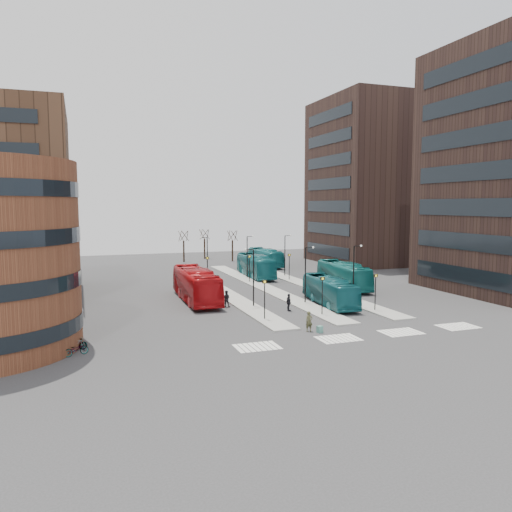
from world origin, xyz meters
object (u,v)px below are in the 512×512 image
object	(u,v)px
teal_bus_a	(330,291)
commuter_b	(289,302)
teal_bus_c	(343,275)
commuter_a	(226,299)
traveller	(309,321)
teal_bus_b	(255,266)
bicycle_far	(76,344)
teal_bus_d	(265,257)
bicycle_near	(76,349)
commuter_c	(326,298)
suitcase	(320,329)
red_bus	(196,285)
bicycle_mid	(76,345)

from	to	relation	value
teal_bus_a	commuter_b	world-z (taller)	teal_bus_a
teal_bus_c	commuter_a	distance (m)	18.95
traveller	commuter_a	xyz separation A→B (m)	(-3.82, 12.26, 0.01)
teal_bus_b	bicycle_far	bearing A→B (deg)	-125.56
teal_bus_a	commuter_b	distance (m)	5.64
teal_bus_a	teal_bus_c	world-z (taller)	teal_bus_c
traveller	bicycle_far	bearing A→B (deg)	179.73
teal_bus_b	commuter_a	distance (m)	22.26
teal_bus_d	bicycle_near	world-z (taller)	teal_bus_d
teal_bus_b	commuter_a	size ratio (longest dim) A/B	6.82
commuter_c	bicycle_near	world-z (taller)	commuter_c
suitcase	commuter_c	size ratio (longest dim) A/B	0.39
red_bus	commuter_b	xyz separation A→B (m)	(7.71, -8.39, -0.95)
suitcase	bicycle_near	xyz separation A→B (m)	(-19.41, 0.10, 0.17)
suitcase	bicycle_near	size ratio (longest dim) A/B	0.33
teal_bus_b	teal_bus_c	xyz separation A→B (m)	(7.47, -13.14, 0.01)
suitcase	teal_bus_c	xyz separation A→B (m)	(13.25, 19.52, 1.40)
traveller	teal_bus_c	bearing A→B (deg)	56.32
commuter_b	bicycle_far	world-z (taller)	commuter_b
teal_bus_c	commuter_c	xyz separation A→B (m)	(-7.19, -8.91, -0.95)
commuter_c	bicycle_far	distance (m)	26.99
suitcase	red_bus	size ratio (longest dim) A/B	0.04
red_bus	teal_bus_a	xyz separation A→B (m)	(13.12, -6.93, -0.33)
commuter_a	bicycle_far	xyz separation A→B (m)	(-14.91, -11.26, -0.48)
commuter_c	bicycle_near	size ratio (longest dim) A/B	0.86
traveller	commuter_c	xyz separation A→B (m)	(6.74, 9.93, -0.13)
traveller	bicycle_far	distance (m)	18.77
suitcase	bicycle_near	world-z (taller)	bicycle_near
teal_bus_c	commuter_b	size ratio (longest dim) A/B	6.80
traveller	commuter_b	size ratio (longest dim) A/B	0.98
commuter_b	bicycle_far	bearing A→B (deg)	110.72
commuter_a	bicycle_far	distance (m)	18.69
teal_bus_c	commuter_a	world-z (taller)	teal_bus_c
red_bus	teal_bus_d	world-z (taller)	red_bus
teal_bus_c	bicycle_far	xyz separation A→B (m)	(-32.66, -17.85, -1.29)
red_bus	commuter_a	bearing A→B (deg)	-61.05
commuter_a	bicycle_mid	distance (m)	18.85
suitcase	bicycle_near	bearing A→B (deg)	165.20
teal_bus_a	bicycle_near	bearing A→B (deg)	-151.88
teal_bus_c	teal_bus_d	world-z (taller)	teal_bus_c
red_bus	commuter_c	size ratio (longest dim) A/B	8.87
teal_bus_c	bicycle_mid	xyz separation A→B (m)	(-32.66, -18.12, -1.25)
teal_bus_c	traveller	world-z (taller)	teal_bus_c
traveller	bicycle_mid	distance (m)	18.75
teal_bus_a	commuter_a	size ratio (longest dim) A/B	6.14
commuter_a	bicycle_mid	world-z (taller)	commuter_a
commuter_c	teal_bus_c	bearing A→B (deg)	157.48
teal_bus_b	commuter_b	distance (m)	24.33
red_bus	commuter_b	world-z (taller)	red_bus
teal_bus_a	bicycle_mid	distance (m)	27.28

